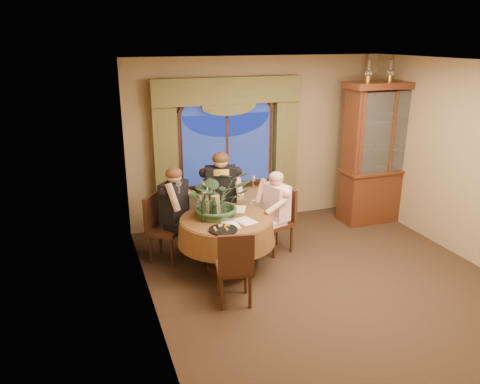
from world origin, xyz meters
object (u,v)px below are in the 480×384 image
object	(u,v)px
wine_bottle_2	(214,209)
centerpiece_plant	(218,175)
chair_right	(276,221)
stoneware_vase	(215,206)
dining_table	(226,243)
oil_lamp_right	(412,70)
chair_back_right	(218,212)
person_back	(174,213)
person_scarf	(221,198)
oil_lamp_left	(369,71)
chair_back	(165,229)
olive_bowl	(229,218)
wine_bottle_0	(205,205)
chair_front_left	(234,266)
person_pink	(276,213)
china_cabinet	(382,153)
wine_bottle_3	(204,210)
wine_bottle_1	(207,207)
oil_lamp_center	(391,71)

from	to	relation	value
wine_bottle_2	centerpiece_plant	bearing A→B (deg)	57.59
chair_right	stoneware_vase	xyz separation A→B (m)	(-0.99, -0.18, 0.42)
dining_table	oil_lamp_right	bearing A→B (deg)	14.27
chair_back_right	person_back	world-z (taller)	person_back
person_scarf	centerpiece_plant	world-z (taller)	centerpiece_plant
chair_right	oil_lamp_left	bearing A→B (deg)	-88.73
chair_right	chair_back	distance (m)	1.63
person_scarf	olive_bowl	xyz separation A→B (m)	(-0.17, -0.91, 0.04)
oil_lamp_left	stoneware_vase	bearing A→B (deg)	-164.05
dining_table	chair_back	world-z (taller)	chair_back
oil_lamp_left	chair_back	world-z (taller)	oil_lamp_left
wine_bottle_0	olive_bowl	bearing A→B (deg)	-39.11
chair_front_left	person_pink	world-z (taller)	person_pink
china_cabinet	dining_table	bearing A→B (deg)	-163.90
olive_bowl	oil_lamp_left	bearing A→B (deg)	19.99
dining_table	person_scarf	xyz separation A→B (m)	(0.19, 0.84, 0.36)
chair_back_right	dining_table	bearing A→B (deg)	90.00
dining_table	olive_bowl	xyz separation A→B (m)	(0.02, -0.07, 0.40)
chair_back_right	wine_bottle_3	world-z (taller)	wine_bottle_3
wine_bottle_0	oil_lamp_right	bearing A→B (deg)	11.12
wine_bottle_1	wine_bottle_2	distance (m)	0.12
china_cabinet	wine_bottle_2	world-z (taller)	china_cabinet
dining_table	wine_bottle_2	bearing A→B (deg)	-167.93
china_cabinet	oil_lamp_left	bearing A→B (deg)	180.00
dining_table	wine_bottle_0	bearing A→B (deg)	149.08
olive_bowl	wine_bottle_0	size ratio (longest dim) A/B	0.43
chair_right	wine_bottle_3	bearing A→B (deg)	86.69
chair_back_right	wine_bottle_1	world-z (taller)	wine_bottle_1
person_pink	wine_bottle_1	world-z (taller)	person_pink
person_scarf	person_pink	bearing A→B (deg)	150.94
chair_front_left	centerpiece_plant	size ratio (longest dim) A/B	0.99
oil_lamp_right	wine_bottle_1	distance (m)	4.19
dining_table	person_pink	world-z (taller)	person_pink
person_scarf	centerpiece_plant	size ratio (longest dim) A/B	1.51
oil_lamp_center	centerpiece_plant	world-z (taller)	oil_lamp_center
wine_bottle_2	wine_bottle_3	size ratio (longest dim) A/B	1.00
chair_right	olive_bowl	size ratio (longest dim) A/B	6.84
chair_back_right	wine_bottle_2	bearing A→B (deg)	80.74
dining_table	oil_lamp_left	bearing A→B (deg)	18.45
chair_back	chair_front_left	world-z (taller)	same
chair_back	wine_bottle_1	xyz separation A→B (m)	(0.49, -0.47, 0.44)
wine_bottle_3	centerpiece_plant	bearing A→B (deg)	32.39
person_back	centerpiece_plant	distance (m)	0.94
centerpiece_plant	stoneware_vase	bearing A→B (deg)	-145.22
dining_table	wine_bottle_3	world-z (taller)	wine_bottle_3
oil_lamp_center	wine_bottle_1	distance (m)	3.82
dining_table	wine_bottle_0	xyz separation A→B (m)	(-0.26, 0.15, 0.54)
oil_lamp_center	chair_right	xyz separation A→B (m)	(-2.23, -0.62, -2.08)
person_scarf	centerpiece_plant	xyz separation A→B (m)	(-0.26, -0.71, 0.59)
wine_bottle_1	person_back	bearing A→B (deg)	123.23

